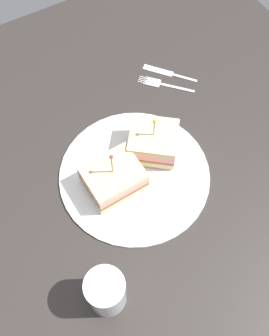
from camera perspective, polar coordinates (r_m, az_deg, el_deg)
The scene contains 7 objects.
ground_plane at distance 78.32cm, azimuth 0.00°, elevation -1.37°, with size 105.11×105.11×2.00cm, color #2D2826.
plate at distance 77.00cm, azimuth 0.00°, elevation -0.88°, with size 29.39×29.39×0.97cm, color white.
sandwich_half_front at distance 73.50cm, azimuth -3.07°, elevation -1.36°, with size 10.72×8.88×10.51cm.
sandwich_half_back at distance 77.05cm, azimuth 2.70°, elevation 3.82°, with size 12.41×12.29×9.80cm.
drink_glass at distance 66.10cm, azimuth -4.09°, elevation -17.47°, with size 6.41×6.41×9.32cm.
fork at distance 90.31cm, azimuth 3.65°, elevation 12.08°, with size 9.73×10.10×0.35cm.
knife at distance 92.51cm, azimuth 4.67°, elevation 13.56°, with size 9.00×10.42×0.35cm.
Camera 1 is at (17.61, 30.73, 68.85)cm, focal length 42.26 mm.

